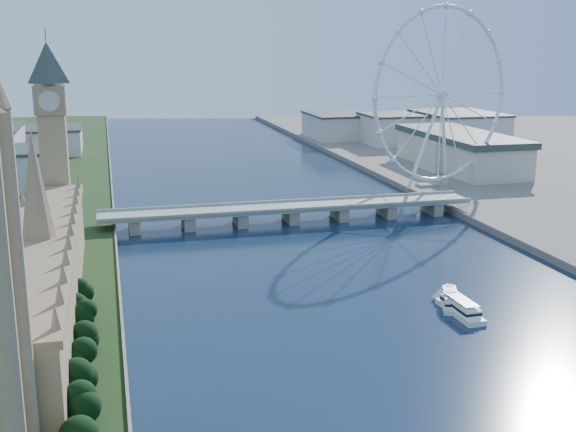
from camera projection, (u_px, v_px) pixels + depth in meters
name	position (u px, v px, depth m)	size (l,w,h in m)	color
tree_row	(79.00, 425.00, 181.69)	(8.75, 216.75, 19.99)	black
parliament_range	(43.00, 276.00, 266.30)	(24.00, 200.00, 70.00)	tan
big_ben	(52.00, 117.00, 356.83)	(20.02, 20.02, 110.00)	tan
westminster_bridge	(291.00, 211.00, 422.08)	(220.00, 22.00, 9.50)	gray
london_eye	(442.00, 96.00, 488.28)	(113.60, 39.12, 124.30)	silver
county_hall	(459.00, 172.00, 587.82)	(54.00, 144.00, 35.00)	beige
city_skyline	(262.00, 136.00, 674.14)	(505.00, 280.00, 32.00)	beige
tour_boat_near	(460.00, 314.00, 279.61)	(7.86, 30.71, 6.79)	white
tour_boat_far	(450.00, 305.00, 289.20)	(6.93, 27.26, 6.00)	silver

